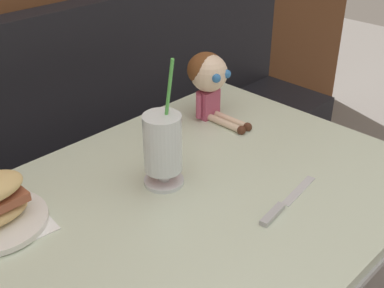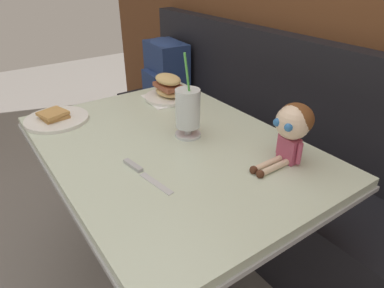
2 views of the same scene
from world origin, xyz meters
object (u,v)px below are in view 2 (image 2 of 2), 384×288
Objects in this scene: toast_plate at (56,118)px; sandwich_plate at (168,89)px; butter_knife at (138,170)px; seated_doll at (293,125)px; backpack at (166,68)px; milkshake_glass at (188,110)px.

toast_plate is 1.14× the size of sandwich_plate.
butter_knife is 1.08× the size of seated_doll.
sandwich_plate is at bearing -177.74° from seated_doll.
toast_plate is at bearing -55.66° from backpack.
milkshake_glass is 1.15m from backpack.
backpack is (-1.12, 0.78, -0.09)m from butter_knife.
sandwich_plate is at bearing 83.76° from toast_plate.
milkshake_glass reaches higher than butter_knife.
butter_knife is (0.52, 0.10, -0.01)m from toast_plate.
milkshake_glass is 1.45× the size of seated_doll.
toast_plate is at bearing -96.24° from sandwich_plate.
milkshake_glass is 1.34× the size of butter_knife.
seated_doll reaches higher than sandwich_plate.
backpack is at bearing 149.91° from sandwich_plate.
toast_plate is 1.15× the size of seated_doll.
sandwich_plate is at bearing 158.97° from milkshake_glass.
toast_plate is at bearing -144.75° from seated_doll.
sandwich_plate is 0.54× the size of backpack.
toast_plate is 0.92m from seated_doll.
butter_knife is at bearing -117.52° from seated_doll.
backpack reaches higher than toast_plate.
milkshake_glass is 0.37m from seated_doll.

